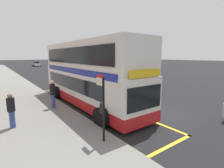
{
  "coord_description": "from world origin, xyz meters",
  "views": [
    {
      "loc": [
        -7.94,
        -6.41,
        3.47
      ],
      "look_at": [
        -0.79,
        3.44,
        1.42
      ],
      "focal_mm": 26.69,
      "sensor_mm": 36.0,
      "label": 1
    }
  ],
  "objects_px": {
    "bus_stop_sign": "(102,103)",
    "pedestrian_further_back": "(11,109)",
    "double_decker_bus": "(88,76)",
    "parked_car_white_behind": "(36,64)",
    "pedestrian_waiting_near_sign": "(53,93)",
    "parked_car_white_ahead": "(64,69)"
  },
  "relations": [
    {
      "from": "parked_car_white_ahead",
      "to": "parked_car_white_behind",
      "type": "relative_size",
      "value": 1.0
    },
    {
      "from": "double_decker_bus",
      "to": "bus_stop_sign",
      "type": "xyz_separation_m",
      "value": [
        -2.14,
        -5.28,
        -0.38
      ]
    },
    {
      "from": "pedestrian_waiting_near_sign",
      "to": "pedestrian_further_back",
      "type": "relative_size",
      "value": 1.1
    },
    {
      "from": "bus_stop_sign",
      "to": "pedestrian_further_back",
      "type": "height_order",
      "value": "bus_stop_sign"
    },
    {
      "from": "parked_car_white_behind",
      "to": "pedestrian_further_back",
      "type": "height_order",
      "value": "pedestrian_further_back"
    },
    {
      "from": "bus_stop_sign",
      "to": "pedestrian_further_back",
      "type": "bearing_deg",
      "value": 128.45
    },
    {
      "from": "pedestrian_waiting_near_sign",
      "to": "bus_stop_sign",
      "type": "bearing_deg",
      "value": -86.9
    },
    {
      "from": "pedestrian_further_back",
      "to": "pedestrian_waiting_near_sign",
      "type": "bearing_deg",
      "value": 38.03
    },
    {
      "from": "parked_car_white_behind",
      "to": "bus_stop_sign",
      "type": "bearing_deg",
      "value": -96.65
    },
    {
      "from": "bus_stop_sign",
      "to": "parked_car_white_behind",
      "type": "bearing_deg",
      "value": 80.67
    },
    {
      "from": "double_decker_bus",
      "to": "pedestrian_further_back",
      "type": "distance_m",
      "value": 5.33
    },
    {
      "from": "double_decker_bus",
      "to": "bus_stop_sign",
      "type": "distance_m",
      "value": 5.71
    },
    {
      "from": "double_decker_bus",
      "to": "parked_car_white_behind",
      "type": "distance_m",
      "value": 50.94
    },
    {
      "from": "double_decker_bus",
      "to": "pedestrian_waiting_near_sign",
      "type": "bearing_deg",
      "value": 176.33
    },
    {
      "from": "double_decker_bus",
      "to": "parked_car_white_ahead",
      "type": "bearing_deg",
      "value": 73.56
    },
    {
      "from": "double_decker_bus",
      "to": "pedestrian_further_back",
      "type": "xyz_separation_m",
      "value": [
        -4.92,
        -1.79,
        -1.03
      ]
    },
    {
      "from": "parked_car_white_behind",
      "to": "pedestrian_further_back",
      "type": "distance_m",
      "value": 53.57
    },
    {
      "from": "pedestrian_waiting_near_sign",
      "to": "parked_car_white_ahead",
      "type": "bearing_deg",
      "value": 68.35
    },
    {
      "from": "bus_stop_sign",
      "to": "pedestrian_waiting_near_sign",
      "type": "bearing_deg",
      "value": 93.1
    },
    {
      "from": "bus_stop_sign",
      "to": "parked_car_white_ahead",
      "type": "bearing_deg",
      "value": 72.53
    },
    {
      "from": "pedestrian_waiting_near_sign",
      "to": "pedestrian_further_back",
      "type": "xyz_separation_m",
      "value": [
        -2.48,
        -1.94,
        -0.1
      ]
    },
    {
      "from": "parked_car_white_behind",
      "to": "pedestrian_further_back",
      "type": "xyz_separation_m",
      "value": [
        -11.93,
        -52.22,
        0.23
      ]
    }
  ]
}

